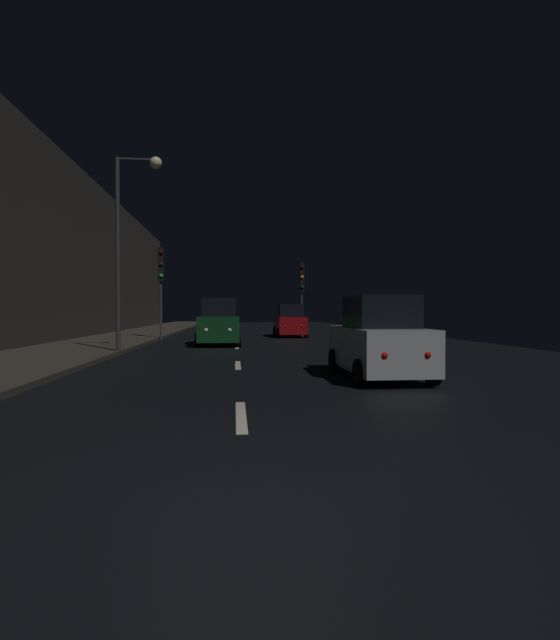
{
  "coord_description": "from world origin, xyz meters",
  "views": [
    {
      "loc": [
        -0.1,
        -4.33,
        1.61
      ],
      "look_at": [
        1.8,
        15.58,
        1.25
      ],
      "focal_mm": 26.86,
      "sensor_mm": 36.0,
      "label": 1
    }
  ],
  "objects_px": {
    "car_parked_right_far": "(290,322)",
    "car_parked_right_near": "(379,340)",
    "traffic_light_far_left": "(161,272)",
    "streetlamp_overhead": "(130,224)",
    "car_approaching_headlights": "(219,324)",
    "traffic_light_far_right": "(302,283)"
  },
  "relations": [
    {
      "from": "car_approaching_headlights",
      "to": "traffic_light_far_left",
      "type": "bearing_deg",
      "value": -140.59
    },
    {
      "from": "traffic_light_far_right",
      "to": "traffic_light_far_left",
      "type": "relative_size",
      "value": 0.92
    },
    {
      "from": "traffic_light_far_right",
      "to": "car_approaching_headlights",
      "type": "bearing_deg",
      "value": -35.98
    },
    {
      "from": "traffic_light_far_right",
      "to": "car_approaching_headlights",
      "type": "xyz_separation_m",
      "value": [
        -5.03,
        -7.31,
        -2.42
      ]
    },
    {
      "from": "streetlamp_overhead",
      "to": "traffic_light_far_left",
      "type": "bearing_deg",
      "value": 91.56
    },
    {
      "from": "traffic_light_far_right",
      "to": "traffic_light_far_left",
      "type": "distance_m",
      "value": 9.0
    },
    {
      "from": "traffic_light_far_left",
      "to": "car_parked_right_near",
      "type": "relative_size",
      "value": 1.31
    },
    {
      "from": "traffic_light_far_right",
      "to": "traffic_light_far_left",
      "type": "xyz_separation_m",
      "value": [
        -8.4,
        -3.2,
        0.35
      ]
    },
    {
      "from": "streetlamp_overhead",
      "to": "car_parked_right_far",
      "type": "distance_m",
      "value": 14.53
    },
    {
      "from": "streetlamp_overhead",
      "to": "car_approaching_headlights",
      "type": "xyz_separation_m",
      "value": [
        3.13,
        4.95,
        -3.84
      ]
    },
    {
      "from": "traffic_light_far_right",
      "to": "car_parked_right_near",
      "type": "xyz_separation_m",
      "value": [
        -0.8,
        -19.12,
        -2.53
      ]
    },
    {
      "from": "streetlamp_overhead",
      "to": "car_parked_right_near",
      "type": "relative_size",
      "value": 1.86
    },
    {
      "from": "traffic_light_far_right",
      "to": "car_approaching_headlights",
      "type": "height_order",
      "value": "traffic_light_far_right"
    },
    {
      "from": "car_parked_right_far",
      "to": "car_parked_right_near",
      "type": "distance_m",
      "value": 18.75
    },
    {
      "from": "traffic_light_far_left",
      "to": "car_approaching_headlights",
      "type": "height_order",
      "value": "traffic_light_far_left"
    },
    {
      "from": "traffic_light_far_left",
      "to": "streetlamp_overhead",
      "type": "height_order",
      "value": "streetlamp_overhead"
    },
    {
      "from": "traffic_light_far_right",
      "to": "car_approaching_headlights",
      "type": "distance_m",
      "value": 9.2
    },
    {
      "from": "traffic_light_far_right",
      "to": "streetlamp_overhead",
      "type": "bearing_deg",
      "value": -35.1
    },
    {
      "from": "traffic_light_far_left",
      "to": "streetlamp_overhead",
      "type": "relative_size",
      "value": 0.7
    },
    {
      "from": "traffic_light_far_left",
      "to": "car_parked_right_near",
      "type": "height_order",
      "value": "traffic_light_far_left"
    },
    {
      "from": "streetlamp_overhead",
      "to": "car_approaching_headlights",
      "type": "height_order",
      "value": "streetlamp_overhead"
    },
    {
      "from": "car_parked_right_far",
      "to": "car_parked_right_near",
      "type": "relative_size",
      "value": 1.04
    }
  ]
}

